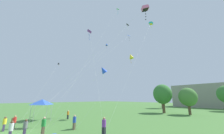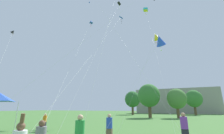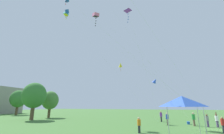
% 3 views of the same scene
% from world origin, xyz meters
% --- Properties ---
extents(ground_plane, '(220.00, 220.00, 0.00)m').
position_xyz_m(ground_plane, '(0.00, 0.00, 0.00)').
color(ground_plane, '#427033').
extents(tree_near_right, '(4.93, 4.44, 7.45)m').
position_xyz_m(tree_near_right, '(2.34, 31.20, 4.81)').
color(tree_near_right, brown).
rests_on(tree_near_right, ground).
extents(tree_far_right, '(5.01, 4.51, 7.56)m').
position_xyz_m(tree_far_right, '(13.53, 49.60, 4.88)').
color(tree_far_right, brown).
rests_on(tree_far_right, ground).
extents(tree_far_centre, '(4.12, 3.71, 6.22)m').
position_xyz_m(tree_far_centre, '(8.12, 32.17, 4.02)').
color(tree_far_centre, brown).
rests_on(tree_far_centre, ground).
extents(festival_tent, '(2.92, 2.92, 3.57)m').
position_xyz_m(festival_tent, '(-6.76, 4.22, 3.10)').
color(festival_tent, '#B7B7BC').
rests_on(festival_tent, ground).
extents(cooler_box, '(0.64, 0.38, 0.38)m').
position_xyz_m(cooler_box, '(5.15, 2.70, 0.19)').
color(cooler_box, blue).
rests_on(cooler_box, ground).
extents(person_green_shirt, '(0.43, 0.43, 1.80)m').
position_xyz_m(person_green_shirt, '(3.11, 2.17, 0.97)').
color(person_green_shirt, brown).
rests_on(person_green_shirt, ground).
extents(person_purple_shirt, '(0.43, 0.43, 1.81)m').
position_xyz_m(person_purple_shirt, '(7.66, 6.73, 0.98)').
color(person_purple_shirt, '#282833').
rests_on(person_purple_shirt, ground).
extents(person_orange_shirt, '(0.37, 0.37, 1.55)m').
position_xyz_m(person_orange_shirt, '(-5.11, 8.43, 0.84)').
color(person_orange_shirt, '#282833').
rests_on(person_orange_shirt, ground).
extents(person_grey_shirt, '(0.39, 0.39, 1.64)m').
position_xyz_m(person_grey_shirt, '(2.39, 0.66, 0.88)').
color(person_grey_shirt, '#473860').
rests_on(person_grey_shirt, ground).
extents(person_blue_shirt, '(0.40, 0.40, 1.71)m').
position_xyz_m(person_blue_shirt, '(3.11, 5.67, 0.92)').
color(person_blue_shirt, brown).
rests_on(person_blue_shirt, ground).
extents(person_red_shirt, '(0.38, 0.38, 1.61)m').
position_xyz_m(person_red_shirt, '(-2.21, 0.20, 0.87)').
color(person_red_shirt, '#282833').
rests_on(person_red_shirt, ground).
extents(person_white_shirt, '(0.40, 0.40, 1.93)m').
position_xyz_m(person_white_shirt, '(2.78, -0.53, 0.93)').
color(person_white_shirt, '#473860').
rests_on(person_white_shirt, ground).
extents(kite_yellow_diamond_0, '(3.11, 8.67, 11.15)m').
position_xyz_m(kite_yellow_diamond_0, '(6.03, 13.66, 10.61)').
color(kite_yellow_diamond_0, silver).
rests_on(kite_yellow_diamond_0, ground).
extents(kite_blue_diamond_1, '(9.16, 19.15, 18.72)m').
position_xyz_m(kite_blue_diamond_1, '(-5.98, 18.33, 18.19)').
color(kite_blue_diamond_1, silver).
rests_on(kite_blue_diamond_1, ground).
extents(kite_blue_diamond_3, '(3.58, 5.92, 7.81)m').
position_xyz_m(kite_blue_diamond_3, '(6.67, 7.29, 7.16)').
color(kite_blue_diamond_3, silver).
rests_on(kite_blue_diamond_3, ground).
extents(kite_purple_delta_4, '(10.07, 3.97, 17.49)m').
position_xyz_m(kite_purple_delta_4, '(-1.60, 10.08, 17.00)').
color(kite_purple_delta_4, silver).
rests_on(kite_purple_delta_4, ground).
extents(kite_cyan_box_5, '(4.14, 19.23, 24.12)m').
position_xyz_m(kite_cyan_box_5, '(3.56, 25.97, 23.55)').
color(kite_cyan_box_5, silver).
rests_on(kite_cyan_box_5, ground).
extents(kite_pink_box_6, '(9.37, 20.64, 23.97)m').
position_xyz_m(kite_pink_box_6, '(5.95, 19.48, 23.26)').
color(kite_pink_box_6, silver).
rests_on(kite_pink_box_6, ground).
extents(kite_blue_delta_8, '(3.88, 23.68, 20.64)m').
position_xyz_m(kite_blue_delta_8, '(-0.97, 21.82, 20.00)').
color(kite_blue_delta_8, silver).
rests_on(kite_blue_delta_8, ground).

